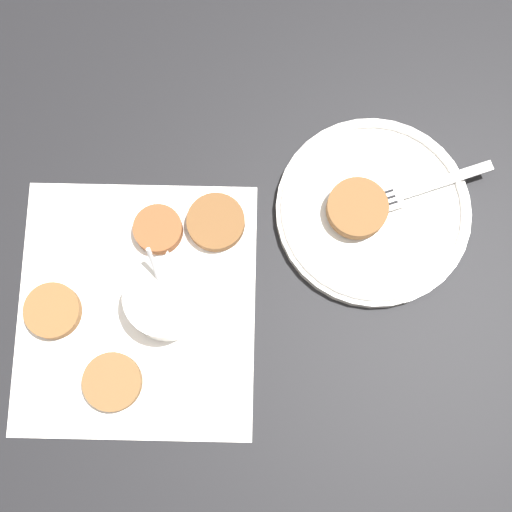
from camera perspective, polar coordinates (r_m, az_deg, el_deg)
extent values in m
plane|color=black|center=(0.82, -9.05, -6.01)|extent=(4.00, 4.00, 0.00)
cube|color=white|center=(0.82, -9.54, -4.09)|extent=(0.30, 0.28, 0.00)
cylinder|color=white|center=(0.79, -7.23, -3.46)|extent=(0.09, 0.09, 0.05)
cylinder|color=gold|center=(0.80, -7.16, -3.56)|extent=(0.07, 0.07, 0.03)
cone|color=white|center=(0.78, -7.13, -0.24)|extent=(0.02, 0.02, 0.02)
cylinder|color=silver|center=(0.77, -7.86, -1.60)|extent=(0.05, 0.02, 0.08)
cylinder|color=brown|center=(0.83, -15.95, -4.24)|extent=(0.06, 0.06, 0.02)
cylinder|color=brown|center=(0.81, -11.42, -9.86)|extent=(0.06, 0.06, 0.01)
cylinder|color=brown|center=(0.82, -3.23, 2.71)|extent=(0.07, 0.07, 0.02)
cylinder|color=brown|center=(0.82, -7.83, 2.12)|extent=(0.06, 0.06, 0.02)
cylinder|color=white|center=(0.84, 9.32, 3.55)|extent=(0.23, 0.23, 0.02)
torus|color=white|center=(0.83, 9.43, 3.73)|extent=(0.22, 0.22, 0.01)
cylinder|color=brown|center=(0.81, 8.10, 3.80)|extent=(0.07, 0.07, 0.02)
cube|color=silver|center=(0.85, 14.99, 5.91)|extent=(0.05, 0.11, 0.00)
cube|color=silver|center=(0.82, 9.30, 4.16)|extent=(0.05, 0.07, 0.00)
cube|color=black|center=(0.82, 9.15, 4.66)|extent=(0.02, 0.05, 0.00)
cube|color=black|center=(0.82, 9.32, 4.21)|extent=(0.02, 0.05, 0.00)
cube|color=black|center=(0.82, 9.50, 3.75)|extent=(0.02, 0.05, 0.00)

